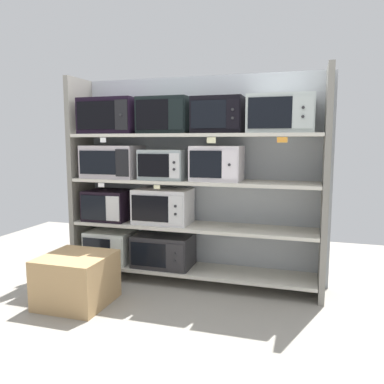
# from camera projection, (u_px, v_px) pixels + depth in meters

# --- Properties ---
(ground) EXTENTS (6.31, 6.00, 0.02)m
(ground) POSITION_uv_depth(u_px,v_px,m) (152.00, 331.00, 2.80)
(ground) COLOR gray
(back_panel) EXTENTS (2.51, 0.04, 1.97)m
(back_panel) POSITION_uv_depth(u_px,v_px,m) (199.00, 179.00, 3.84)
(back_panel) COLOR #9EA3A8
(back_panel) RESTS_ON ground
(upright_left) EXTENTS (0.05, 0.42, 1.97)m
(upright_left) POSITION_uv_depth(u_px,v_px,m) (82.00, 178.00, 3.96)
(upright_left) COLOR gray
(upright_left) RESTS_ON ground
(upright_right) EXTENTS (0.05, 0.42, 1.97)m
(upright_right) POSITION_uv_depth(u_px,v_px,m) (326.00, 185.00, 3.28)
(upright_right) COLOR gray
(upright_right) RESTS_ON ground
(shelf_0) EXTENTS (2.31, 0.42, 0.03)m
(shelf_0) POSITION_uv_depth(u_px,v_px,m) (192.00, 270.00, 3.73)
(shelf_0) COLOR beige
(shelf_0) RESTS_ON ground
(microwave_0) EXTENTS (0.45, 0.38, 0.31)m
(microwave_0) POSITION_uv_depth(u_px,v_px,m) (111.00, 246.00, 3.96)
(microwave_0) COLOR silver
(microwave_0) RESTS_ON shelf_0
(microwave_1) EXTENTS (0.56, 0.39, 0.31)m
(microwave_1) POSITION_uv_depth(u_px,v_px,m) (163.00, 250.00, 3.79)
(microwave_1) COLOR #2C2A2D
(microwave_1) RESTS_ON shelf_0
(shelf_1) EXTENTS (2.31, 0.42, 0.03)m
(shelf_1) POSITION_uv_depth(u_px,v_px,m) (192.00, 226.00, 3.68)
(shelf_1) COLOR beige
(microwave_2) EXTENTS (0.44, 0.38, 0.30)m
(microwave_2) POSITION_uv_depth(u_px,v_px,m) (109.00, 205.00, 3.91)
(microwave_2) COLOR black
(microwave_2) RESTS_ON shelf_1
(microwave_3) EXTENTS (0.54, 0.35, 0.33)m
(microwave_3) POSITION_uv_depth(u_px,v_px,m) (163.00, 206.00, 3.73)
(microwave_3) COLOR silver
(microwave_3) RESTS_ON shelf_1
(shelf_2) EXTENTS (2.31, 0.42, 0.03)m
(shelf_2) POSITION_uv_depth(u_px,v_px,m) (192.00, 182.00, 3.62)
(shelf_2) COLOR beige
(microwave_4) EXTENTS (0.55, 0.38, 0.32)m
(microwave_4) POSITION_uv_depth(u_px,v_px,m) (113.00, 162.00, 3.83)
(microwave_4) COLOR #BDB2B8
(microwave_4) RESTS_ON shelf_2
(microwave_5) EXTENTS (0.43, 0.37, 0.28)m
(microwave_5) POSITION_uv_depth(u_px,v_px,m) (165.00, 164.00, 3.67)
(microwave_5) COLOR #99A5A5
(microwave_5) RESTS_ON shelf_2
(microwave_6) EXTENTS (0.45, 0.34, 0.32)m
(microwave_6) POSITION_uv_depth(u_px,v_px,m) (217.00, 163.00, 3.53)
(microwave_6) COLOR silver
(microwave_6) RESTS_ON shelf_2
(price_tag_0) EXTENTS (0.06, 0.00, 0.04)m
(price_tag_0) POSITION_uv_depth(u_px,v_px,m) (101.00, 185.00, 3.66)
(price_tag_0) COLOR white
(price_tag_1) EXTENTS (0.06, 0.00, 0.03)m
(price_tag_1) POSITION_uv_depth(u_px,v_px,m) (157.00, 187.00, 3.50)
(price_tag_1) COLOR beige
(shelf_3) EXTENTS (2.31, 0.42, 0.03)m
(shelf_3) POSITION_uv_depth(u_px,v_px,m) (192.00, 135.00, 3.57)
(shelf_3) COLOR beige
(microwave_7) EXTENTS (0.55, 0.42, 0.34)m
(microwave_7) POSITION_uv_depth(u_px,v_px,m) (112.00, 117.00, 3.77)
(microwave_7) COLOR black
(microwave_7) RESTS_ON shelf_3
(microwave_8) EXTENTS (0.48, 0.35, 0.33)m
(microwave_8) POSITION_uv_depth(u_px,v_px,m) (166.00, 116.00, 3.61)
(microwave_8) COLOR black
(microwave_8) RESTS_ON shelf_3
(microwave_9) EXTENTS (0.45, 0.35, 0.32)m
(microwave_9) POSITION_uv_depth(u_px,v_px,m) (219.00, 115.00, 3.47)
(microwave_9) COLOR black
(microwave_9) RESTS_ON shelf_3
(microwave_10) EXTENTS (0.56, 0.38, 0.32)m
(microwave_10) POSITION_uv_depth(u_px,v_px,m) (281.00, 114.00, 3.31)
(microwave_10) COLOR #B1BBB6
(microwave_10) RESTS_ON shelf_3
(price_tag_2) EXTENTS (0.06, 0.00, 0.05)m
(price_tag_2) POSITION_uv_depth(u_px,v_px,m) (103.00, 140.00, 3.60)
(price_tag_2) COLOR white
(price_tag_3) EXTENTS (0.08, 0.00, 0.05)m
(price_tag_3) POSITION_uv_depth(u_px,v_px,m) (211.00, 140.00, 3.30)
(price_tag_3) COLOR beige
(price_tag_4) EXTENTS (0.08, 0.00, 0.04)m
(price_tag_4) POSITION_uv_depth(u_px,v_px,m) (282.00, 140.00, 3.13)
(price_tag_4) COLOR orange
(shipping_carton) EXTENTS (0.54, 0.54, 0.41)m
(shipping_carton) POSITION_uv_depth(u_px,v_px,m) (77.00, 279.00, 3.24)
(shipping_carton) COLOR tan
(shipping_carton) RESTS_ON ground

